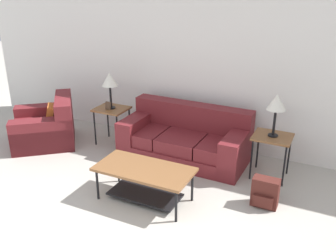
% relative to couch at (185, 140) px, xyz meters
% --- Properties ---
extents(wall_back, '(9.18, 0.06, 2.60)m').
position_rel_couch_xyz_m(wall_back, '(0.15, 0.62, 1.00)').
color(wall_back, white).
rests_on(wall_back, ground_plane).
extents(couch, '(1.98, 0.94, 0.82)m').
position_rel_couch_xyz_m(couch, '(0.00, 0.00, 0.00)').
color(couch, maroon).
rests_on(couch, ground_plane).
extents(armchair, '(1.41, 1.42, 0.80)m').
position_rel_couch_xyz_m(armchair, '(-2.38, -0.51, -0.01)').
color(armchair, maroon).
rests_on(armchair, ground_plane).
extents(coffee_table, '(1.24, 0.61, 0.46)m').
position_rel_couch_xyz_m(coffee_table, '(0.02, -1.36, 0.05)').
color(coffee_table, brown).
rests_on(coffee_table, ground_plane).
extents(side_table_left, '(0.53, 0.47, 0.64)m').
position_rel_couch_xyz_m(side_table_left, '(-1.34, -0.04, 0.27)').
color(side_table_left, brown).
rests_on(side_table_left, ground_plane).
extents(side_table_right, '(0.53, 0.47, 0.64)m').
position_rel_couch_xyz_m(side_table_right, '(1.34, -0.04, 0.27)').
color(side_table_right, brown).
rests_on(side_table_right, ground_plane).
extents(table_lamp_left, '(0.26, 0.26, 0.61)m').
position_rel_couch_xyz_m(table_lamp_left, '(-1.34, -0.04, 0.82)').
color(table_lamp_left, black).
rests_on(table_lamp_left, side_table_left).
extents(table_lamp_right, '(0.26, 0.26, 0.61)m').
position_rel_couch_xyz_m(table_lamp_right, '(1.34, -0.04, 0.82)').
color(table_lamp_right, black).
rests_on(table_lamp_right, side_table_right).
extents(backpack, '(0.33, 0.24, 0.39)m').
position_rel_couch_xyz_m(backpack, '(1.45, -0.82, -0.11)').
color(backpack, '#4C1E19').
rests_on(backpack, ground_plane).
extents(picture_frame, '(0.10, 0.04, 0.13)m').
position_rel_couch_xyz_m(picture_frame, '(-1.35, -0.11, 0.41)').
color(picture_frame, '#4C3828').
rests_on(picture_frame, side_table_left).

